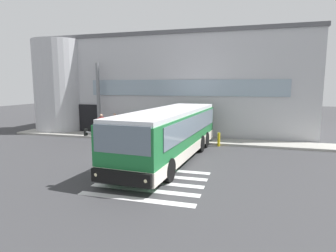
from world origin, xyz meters
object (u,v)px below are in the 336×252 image
(bus_main_foreground, at_px, (170,135))
(safety_bollard_yellow, at_px, (219,140))
(passenger_at_curb_edge, at_px, (126,123))
(passenger_by_doorway, at_px, (115,123))
(entry_support_column, at_px, (98,99))
(passenger_near_column, at_px, (102,124))

(bus_main_foreground, relative_size, safety_bollard_yellow, 12.28)
(bus_main_foreground, distance_m, passenger_at_curb_edge, 7.06)
(passenger_by_doorway, xyz_separation_m, passenger_at_curb_edge, (1.09, -0.35, 0.03))
(passenger_at_curb_edge, distance_m, safety_bollard_yellow, 7.26)
(entry_support_column, distance_m, passenger_at_curb_edge, 3.27)
(bus_main_foreground, height_order, passenger_near_column, bus_main_foreground)
(passenger_near_column, xyz_separation_m, passenger_at_curb_edge, (1.83, 0.42, 0.03))
(entry_support_column, height_order, safety_bollard_yellow, entry_support_column)
(passenger_near_column, distance_m, safety_bollard_yellow, 9.02)
(bus_main_foreground, height_order, passenger_at_curb_edge, bus_main_foreground)
(bus_main_foreground, bearing_deg, passenger_at_curb_edge, 134.03)
(bus_main_foreground, relative_size, passenger_at_curb_edge, 6.60)
(entry_support_column, height_order, bus_main_foreground, entry_support_column)
(bus_main_foreground, bearing_deg, entry_support_column, 142.77)
(entry_support_column, relative_size, safety_bollard_yellow, 6.19)
(passenger_by_doorway, distance_m, safety_bollard_yellow, 8.38)
(entry_support_column, bearing_deg, passenger_at_curb_edge, -13.93)
(safety_bollard_yellow, bearing_deg, passenger_at_curb_edge, 170.87)
(passenger_near_column, relative_size, passenger_at_curb_edge, 1.00)
(passenger_by_doorway, bearing_deg, entry_support_column, 168.75)
(passenger_at_curb_edge, bearing_deg, entry_support_column, 166.07)
(passenger_near_column, bearing_deg, bus_main_foreground, -34.66)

